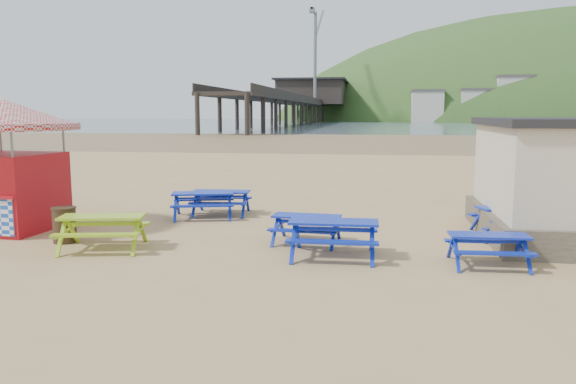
% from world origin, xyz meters
% --- Properties ---
extents(ground, '(400.00, 400.00, 0.00)m').
position_xyz_m(ground, '(0.00, 0.00, 0.00)').
color(ground, tan).
rests_on(ground, ground).
extents(wet_sand, '(400.00, 400.00, 0.00)m').
position_xyz_m(wet_sand, '(0.00, 55.00, 0.00)').
color(wet_sand, olive).
rests_on(wet_sand, ground).
extents(sea, '(400.00, 400.00, 0.00)m').
position_xyz_m(sea, '(0.00, 170.00, 0.01)').
color(sea, '#4A5D6A').
rests_on(sea, ground).
extents(picnic_table_blue_a, '(2.24, 1.98, 0.80)m').
position_xyz_m(picnic_table_blue_a, '(-1.39, 2.36, 0.40)').
color(picnic_table_blue_a, '#0C16B1').
rests_on(picnic_table_blue_a, ground).
extents(picnic_table_blue_b, '(1.95, 1.63, 0.77)m').
position_xyz_m(picnic_table_blue_b, '(-0.99, 3.02, 0.39)').
color(picnic_table_blue_b, '#0C16B1').
rests_on(picnic_table_blue_b, ground).
extents(picnic_table_blue_c, '(2.17, 1.95, 0.76)m').
position_xyz_m(picnic_table_blue_c, '(7.63, 1.32, 0.38)').
color(picnic_table_blue_c, '#0C16B1').
rests_on(picnic_table_blue_c, ground).
extents(picnic_table_blue_d, '(1.82, 1.52, 0.72)m').
position_xyz_m(picnic_table_blue_d, '(2.25, -0.60, 0.36)').
color(picnic_table_blue_d, '#0C16B1').
rests_on(picnic_table_blue_d, ground).
extents(picnic_table_blue_e, '(2.06, 1.67, 0.85)m').
position_xyz_m(picnic_table_blue_e, '(3.03, -1.89, 0.43)').
color(picnic_table_blue_e, '#0C16B1').
rests_on(picnic_table_blue_e, ground).
extents(picnic_table_blue_f, '(1.91, 1.75, 0.65)m').
position_xyz_m(picnic_table_blue_f, '(7.59, -0.24, 0.32)').
color(picnic_table_blue_f, '#0C16B1').
rests_on(picnic_table_blue_f, ground).
extents(picnic_table_yellow, '(2.26, 1.96, 0.83)m').
position_xyz_m(picnic_table_yellow, '(-2.55, -1.99, 0.42)').
color(picnic_table_yellow, '#A1C921').
rests_on(picnic_table_yellow, ground).
extents(ice_cream_kiosk, '(4.40, 4.40, 3.66)m').
position_xyz_m(ice_cream_kiosk, '(-6.25, -0.20, 2.30)').
color(ice_cream_kiosk, '#AB0F18').
rests_on(ice_cream_kiosk, ground).
extents(litter_bin, '(0.62, 0.62, 0.91)m').
position_xyz_m(litter_bin, '(-3.87, -1.47, 0.46)').
color(litter_bin, '#3A281A').
rests_on(litter_bin, ground).
extents(pier, '(24.00, 220.00, 39.29)m').
position_xyz_m(pier, '(-17.99, 178.23, 5.46)').
color(pier, black).
rests_on(pier, ground).
extents(picnic_table_blue_g, '(1.72, 1.42, 0.70)m').
position_xyz_m(picnic_table_blue_g, '(6.39, -2.13, 0.35)').
color(picnic_table_blue_g, '#0C16B1').
rests_on(picnic_table_blue_g, ground).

